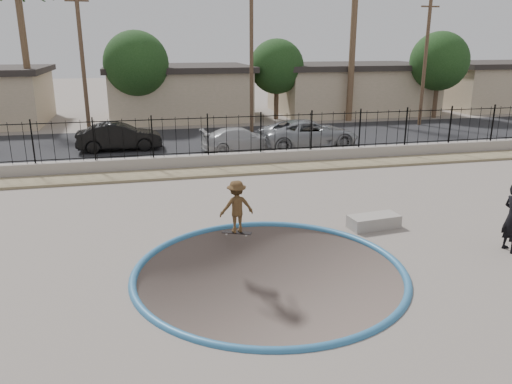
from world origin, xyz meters
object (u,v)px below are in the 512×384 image
at_px(car_c, 241,139).
at_px(car_d, 309,134).
at_px(concrete_ledge, 374,221).
at_px(skater, 237,210).
at_px(car_b, 119,137).
at_px(skateboard, 237,233).

bearing_deg(car_c, car_d, -94.84).
bearing_deg(car_d, concrete_ledge, 167.29).
bearing_deg(car_d, skater, 148.28).
xyz_separation_m(skater, car_c, (2.49, 11.71, -0.16)).
distance_m(concrete_ledge, car_b, 15.92).
bearing_deg(skateboard, concrete_ledge, 18.57).
distance_m(skateboard, car_d, 13.31).
bearing_deg(car_c, skater, 163.17).
bearing_deg(car_b, skateboard, -165.30).
bearing_deg(car_b, car_c, -105.51).
xyz_separation_m(skater, skateboard, (0.00, -0.00, -0.74)).
relative_size(car_c, car_d, 0.77).
distance_m(skateboard, car_c, 11.98).
xyz_separation_m(skateboard, concrete_ledge, (4.32, -0.38, 0.14)).
bearing_deg(skater, car_d, -123.05).
bearing_deg(concrete_ledge, car_b, 120.68).
relative_size(skateboard, car_c, 0.22).
xyz_separation_m(car_b, car_d, (10.08, -1.60, 0.03)).
height_order(concrete_ledge, car_c, car_c).
xyz_separation_m(skateboard, car_d, (6.29, 11.71, 0.73)).
relative_size(concrete_ledge, car_b, 0.36).
bearing_deg(car_b, car_d, -100.23).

